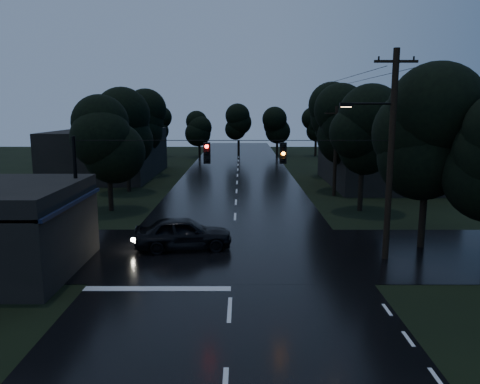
{
  "coord_description": "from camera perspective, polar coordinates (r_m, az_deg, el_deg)",
  "views": [
    {
      "loc": [
        0.43,
        -11.07,
        7.26
      ],
      "look_at": [
        0.36,
        13.11,
        2.95
      ],
      "focal_mm": 35.0,
      "sensor_mm": 36.0,
      "label": 1
    }
  ],
  "objects": [
    {
      "name": "utility_pole_main",
      "position": [
        23.24,
        17.71,
        4.68
      ],
      "size": [
        3.5,
        0.3,
        10.0
      ],
      "color": "black",
      "rests_on": "ground"
    },
    {
      "name": "tree_corner_near",
      "position": [
        25.94,
        21.98,
        6.57
      ],
      "size": [
        4.48,
        4.48,
        9.44
      ],
      "color": "black",
      "rests_on": "ground"
    },
    {
      "name": "tree_left_a",
      "position": [
        34.45,
        -15.82,
        6.36
      ],
      "size": [
        3.92,
        3.92,
        8.26
      ],
      "color": "black",
      "rests_on": "ground"
    },
    {
      "name": "tree_left_c",
      "position": [
        52.18,
        -11.72,
        8.5
      ],
      "size": [
        4.48,
        4.48,
        9.44
      ],
      "color": "black",
      "rests_on": "ground"
    },
    {
      "name": "building_far_right",
      "position": [
        47.34,
        16.86,
        3.53
      ],
      "size": [
        10.0,
        14.0,
        4.4
      ],
      "primitive_type": "cube",
      "color": "black",
      "rests_on": "ground"
    },
    {
      "name": "car",
      "position": [
        24.71,
        -6.91,
        -4.99
      ],
      "size": [
        5.28,
        2.71,
        1.72
      ],
      "primitive_type": "imported",
      "rotation": [
        0.0,
        0.0,
        1.71
      ],
      "color": "black",
      "rests_on": "ground"
    },
    {
      "name": "tree_right_b",
      "position": [
        42.1,
        12.88,
        8.12
      ],
      "size": [
        4.48,
        4.48,
        9.44
      ],
      "color": "black",
      "rests_on": "ground"
    },
    {
      "name": "utility_pole_far",
      "position": [
        40.0,
        11.56,
        5.05
      ],
      "size": [
        2.0,
        0.3,
        7.5
      ],
      "color": "black",
      "rests_on": "ground"
    },
    {
      "name": "anchor_pole_left",
      "position": [
        23.83,
        -19.26,
        -0.77
      ],
      "size": [
        0.18,
        0.18,
        6.0
      ],
      "primitive_type": "cylinder",
      "color": "black",
      "rests_on": "ground"
    },
    {
      "name": "span_signals",
      "position": [
        22.15,
        0.5,
        4.88
      ],
      "size": [
        15.0,
        0.37,
        1.12
      ],
      "color": "black",
      "rests_on": "ground"
    },
    {
      "name": "tree_left_b",
      "position": [
        42.31,
        -13.67,
        7.59
      ],
      "size": [
        4.2,
        4.2,
        8.85
      ],
      "color": "black",
      "rests_on": "ground"
    },
    {
      "name": "main_road",
      "position": [
        41.71,
        -0.42,
        0.07
      ],
      "size": [
        12.0,
        120.0,
        0.02
      ],
      "primitive_type": "cube",
      "color": "black",
      "rests_on": "ground"
    },
    {
      "name": "cross_street",
      "position": [
        24.19,
        -0.86,
        -7.37
      ],
      "size": [
        60.0,
        9.0,
        0.02
      ],
      "primitive_type": "cube",
      "color": "black",
      "rests_on": "ground"
    },
    {
      "name": "tree_right_c",
      "position": [
        52.0,
        11.13,
        8.93
      ],
      "size": [
        4.76,
        4.76,
        10.03
      ],
      "color": "black",
      "rests_on": "ground"
    },
    {
      "name": "tree_right_a",
      "position": [
        34.2,
        14.79,
        7.02
      ],
      "size": [
        4.2,
        4.2,
        8.85
      ],
      "color": "black",
      "rests_on": "ground"
    },
    {
      "name": "building_far_left",
      "position": [
        53.28,
        -15.6,
        4.6
      ],
      "size": [
        10.0,
        16.0,
        5.0
      ],
      "primitive_type": "cube",
      "color": "black",
      "rests_on": "ground"
    }
  ]
}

